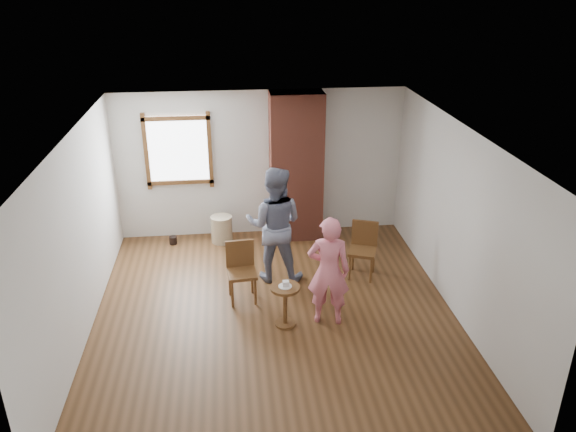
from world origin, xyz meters
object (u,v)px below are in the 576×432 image
object	(u,v)px
man	(275,225)
dining_chair_right	(363,246)
dining_chair_left	(241,268)
person_pink	(329,271)
stoneware_crock	(222,229)
side_table	(285,299)

from	to	relation	value
man	dining_chair_right	bearing A→B (deg)	-168.08
dining_chair_left	person_pink	distance (m)	1.39
dining_chair_left	dining_chair_right	bearing A→B (deg)	8.80
stoneware_crock	side_table	size ratio (longest dim) A/B	0.80
dining_chair_right	side_table	xyz separation A→B (m)	(-1.36, -1.24, -0.09)
man	person_pink	distance (m)	1.40
dining_chair_left	man	distance (m)	0.85
dining_chair_left	man	size ratio (longest dim) A/B	0.48
side_table	person_pink	size ratio (longest dim) A/B	0.39
dining_chair_left	dining_chair_right	xyz separation A→B (m)	(1.91, 0.48, -0.00)
dining_chair_right	stoneware_crock	bearing A→B (deg)	168.43
dining_chair_right	man	size ratio (longest dim) A/B	0.48
person_pink	side_table	bearing A→B (deg)	14.24
side_table	stoneware_crock	bearing A→B (deg)	107.68
dining_chair_left	man	world-z (taller)	man
stoneware_crock	person_pink	bearing A→B (deg)	-61.39
dining_chair_right	side_table	bearing A→B (deg)	-116.58
person_pink	dining_chair_left	bearing A→B (deg)	-21.59
dining_chair_right	man	distance (m)	1.44
dining_chair_right	man	world-z (taller)	man
person_pink	man	bearing A→B (deg)	-53.02
stoneware_crock	side_table	distance (m)	2.78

